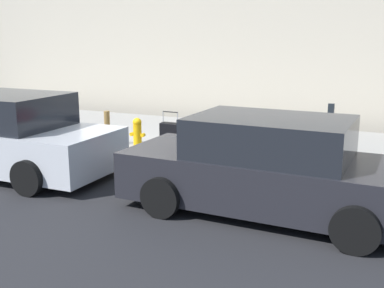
% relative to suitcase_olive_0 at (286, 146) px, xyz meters
% --- Properties ---
extents(ground_plane, '(40.00, 40.00, 0.00)m').
position_rel_suitcase_olive_0_xyz_m(ground_plane, '(3.89, 0.74, -0.51)').
color(ground_plane, black).
extents(sidewalk_curb, '(18.00, 5.00, 0.14)m').
position_rel_suitcase_olive_0_xyz_m(sidewalk_curb, '(3.89, -1.76, -0.44)').
color(sidewalk_curb, gray).
rests_on(sidewalk_curb, ground_plane).
extents(suitcase_olive_0, '(0.45, 0.26, 0.97)m').
position_rel_suitcase_olive_0_xyz_m(suitcase_olive_0, '(0.00, 0.00, 0.00)').
color(suitcase_olive_0, '#59601E').
rests_on(suitcase_olive_0, sidewalk_curb).
extents(suitcase_maroon_1, '(0.40, 0.20, 0.99)m').
position_rel_suitcase_olive_0_xyz_m(suitcase_maroon_1, '(0.51, -0.02, -0.03)').
color(suitcase_maroon_1, maroon).
rests_on(suitcase_maroon_1, sidewalk_curb).
extents(suitcase_red_2, '(0.41, 0.25, 0.93)m').
position_rel_suitcase_olive_0_xyz_m(suitcase_red_2, '(1.00, -0.06, -0.02)').
color(suitcase_red_2, red).
rests_on(suitcase_red_2, sidewalk_curb).
extents(suitcase_teal_3, '(0.51, 0.24, 0.83)m').
position_rel_suitcase_olive_0_xyz_m(suitcase_teal_3, '(1.54, -0.08, -0.11)').
color(suitcase_teal_3, '#0F606B').
rests_on(suitcase_teal_3, sidewalk_curb).
extents(suitcase_silver_4, '(0.46, 0.27, 0.70)m').
position_rel_suitcase_olive_0_xyz_m(suitcase_silver_4, '(2.11, 0.04, -0.05)').
color(suitcase_silver_4, '#9EA0A8').
rests_on(suitcase_silver_4, sidewalk_curb).
extents(suitcase_black_5, '(0.45, 0.27, 0.94)m').
position_rel_suitcase_olive_0_xyz_m(suitcase_black_5, '(2.65, 0.04, -0.04)').
color(suitcase_black_5, black).
rests_on(suitcase_black_5, sidewalk_curb).
extents(fire_hydrant, '(0.39, 0.21, 0.71)m').
position_rel_suitcase_olive_0_xyz_m(fire_hydrant, '(3.57, -0.02, -0.00)').
color(fire_hydrant, '#D89E0C').
rests_on(fire_hydrant, sidewalk_curb).
extents(bollard_post, '(0.14, 0.14, 0.84)m').
position_rel_suitcase_olive_0_xyz_m(bollard_post, '(4.32, 0.13, 0.05)').
color(bollard_post, brown).
rests_on(bollard_post, sidewalk_curb).
extents(parking_meter, '(0.12, 0.09, 1.27)m').
position_rel_suitcase_olive_0_xyz_m(parking_meter, '(-0.82, -0.27, 0.45)').
color(parking_meter, slate).
rests_on(parking_meter, sidewalk_curb).
extents(parked_car_charcoal_0, '(4.61, 2.10, 1.53)m').
position_rel_suitcase_olive_0_xyz_m(parked_car_charcoal_0, '(-0.34, 2.52, 0.21)').
color(parked_car_charcoal_0, black).
rests_on(parked_car_charcoal_0, ground_plane).
extents(parked_car_silver_1, '(4.72, 2.18, 1.62)m').
position_rel_suitcase_olive_0_xyz_m(parked_car_silver_1, '(5.16, 2.52, 0.25)').
color(parked_car_silver_1, '#B2B5BA').
rests_on(parked_car_silver_1, ground_plane).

